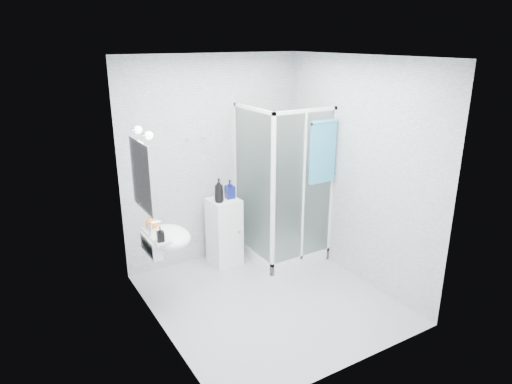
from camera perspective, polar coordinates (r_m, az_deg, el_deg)
room at (r=4.68m, az=1.68°, el=0.46°), size 2.40×2.60×2.60m
shower_enclosure at (r=5.93m, az=3.07°, el=-4.34°), size 0.90×0.95×2.00m
wall_basin at (r=4.84m, az=-11.25°, el=-5.68°), size 0.46×0.56×0.35m
mirror at (r=4.54m, az=-14.16°, el=1.95°), size 0.02×0.60×0.70m
vanity_lights at (r=4.46m, az=-13.97°, el=7.22°), size 0.10×0.40×0.08m
wall_hooks at (r=5.56m, az=-7.54°, el=6.66°), size 0.23×0.06×0.03m
storage_cabinet at (r=5.82m, az=-3.97°, el=-4.96°), size 0.37×0.39×0.87m
hand_towel at (r=5.47m, az=8.35°, el=5.18°), size 0.36×0.05×0.76m
shampoo_bottle_a at (r=5.52m, az=-4.66°, el=0.19°), size 0.12×0.12×0.30m
shampoo_bottle_b at (r=5.66m, az=-3.30°, el=0.36°), size 0.11×0.12×0.24m
soap_dispenser_orange at (r=4.90m, az=-12.91°, el=-3.51°), size 0.17×0.17×0.17m
soap_dispenser_black at (r=4.58m, az=-11.87°, el=-5.19°), size 0.08×0.08×0.15m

